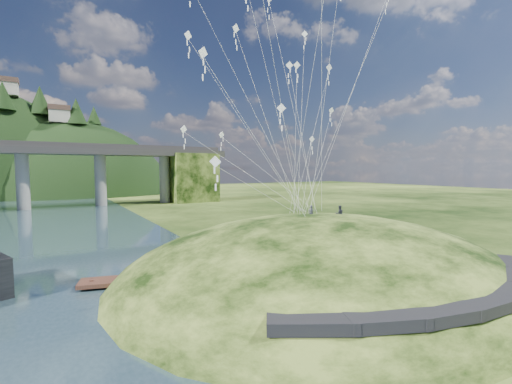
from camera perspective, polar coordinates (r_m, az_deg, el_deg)
ground at (r=24.56m, az=-0.77°, el=-17.74°), size 320.00×320.00×0.00m
grass_hill at (r=31.05m, az=10.61°, el=-16.03°), size 36.00×32.00×13.00m
footpath at (r=22.56m, az=30.61°, el=-14.68°), size 22.29×5.84×0.83m
wooden_dock at (r=29.14m, az=-15.03°, el=-13.52°), size 12.57×5.26×0.89m
kite_flyers at (r=32.29m, az=12.28°, el=-2.18°), size 3.34×1.74×1.65m
kite_swarm at (r=33.23m, az=3.55°, el=24.09°), size 21.65×15.64×19.04m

